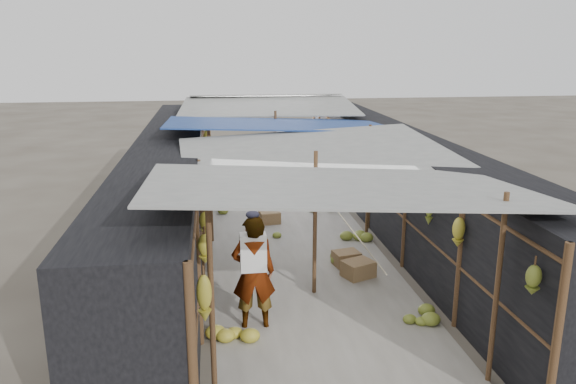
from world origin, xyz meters
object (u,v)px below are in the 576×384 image
black_basin (328,189)px  vendor_seated (322,187)px  vendor_elderly (254,272)px  shopper_blue (259,174)px  crate_near (358,269)px

black_basin → vendor_seated: vendor_seated is taller
black_basin → vendor_seated: (-0.37, -0.92, 0.30)m
vendor_elderly → vendor_seated: 7.61m
black_basin → shopper_blue: bearing=-155.3°
vendor_seated → shopper_blue: bearing=-119.0°
vendor_seated → black_basin: bearing=126.4°
crate_near → shopper_blue: shopper_blue is taller
vendor_elderly → shopper_blue: size_ratio=1.09×
black_basin → vendor_elderly: vendor_elderly is taller
vendor_elderly → crate_near: bearing=-141.6°
crate_near → vendor_seated: (0.37, 5.50, 0.22)m
shopper_blue → black_basin: bearing=2.7°
vendor_elderly → vendor_seated: size_ratio=2.37×
crate_near → black_basin: size_ratio=0.89×
shopper_blue → vendor_seated: (1.81, 0.09, -0.46)m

